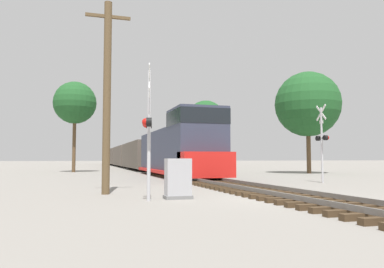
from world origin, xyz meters
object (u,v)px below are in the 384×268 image
relay_cabinet (178,179)px  tree_far_right (308,104)px  tree_deep_background (206,120)px  crossing_signal_far (322,139)px  crossing_signal_near (148,126)px  utility_pole (107,94)px  freight_train (127,156)px  tree_mid_background (75,103)px

relay_cabinet → tree_far_right: (17.26, 17.78, 5.84)m
tree_deep_background → crossing_signal_far: bearing=-99.0°
relay_cabinet → tree_far_right: tree_far_right is taller
tree_deep_background → crossing_signal_near: bearing=-110.9°
crossing_signal_far → utility_pole: size_ratio=0.59×
crossing_signal_near → utility_pole: bearing=-146.4°
crossing_signal_near → relay_cabinet: bearing=120.3°
freight_train → crossing_signal_far: bearing=-80.9°
relay_cabinet → tree_deep_background: (16.52, 45.83, 7.06)m
utility_pole → tree_far_right: (19.59, 15.38, 2.53)m
relay_cabinet → utility_pole: 4.70m
crossing_signal_near → tree_mid_background: tree_mid_background is taller
freight_train → tree_far_right: 32.21m
utility_pole → relay_cabinet: bearing=-45.8°
crossing_signal_near → tree_deep_background: bearing=169.6°
tree_far_right → relay_cabinet: bearing=-134.1°
crossing_signal_far → freight_train: bearing=9.0°
relay_cabinet → tree_mid_background: size_ratio=0.15×
freight_train → crossing_signal_near: size_ratio=18.12×
tree_deep_background → relay_cabinet: bearing=-109.8°
freight_train → tree_mid_background: tree_mid_background is taller
crossing_signal_near → tree_far_right: tree_far_right is taller
crossing_signal_far → utility_pole: 13.09m
crossing_signal_far → tree_far_right: bearing=-30.9°
freight_train → tree_far_right: (13.58, -28.82, 4.71)m
crossing_signal_far → relay_cabinet: 11.91m
crossing_signal_far → utility_pole: utility_pole is taller
crossing_signal_far → tree_mid_background: (-14.18, 21.59, 4.62)m
utility_pole → tree_deep_background: size_ratio=0.71×
tree_mid_background → crossing_signal_far: bearing=-56.7°
crossing_signal_near → tree_far_right: size_ratio=0.47×
relay_cabinet → crossing_signal_near: bearing=-160.2°
relay_cabinet → tree_deep_background: size_ratio=0.13×
utility_pole → tree_far_right: size_ratio=0.81×
freight_train → crossing_signal_far: (6.52, -40.70, 0.69)m
freight_train → crossing_signal_far: size_ratio=18.13×
utility_pole → tree_mid_background: (-1.65, 25.09, 3.14)m
tree_deep_background → utility_pole: bearing=-113.5°
freight_train → crossing_signal_near: (-4.81, -47.01, 0.69)m
crossing_signal_near → tree_far_right: (18.39, 18.19, 4.01)m
relay_cabinet → utility_pole: size_ratio=0.18×
crossing_signal_far → tree_far_right: size_ratio=0.47×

